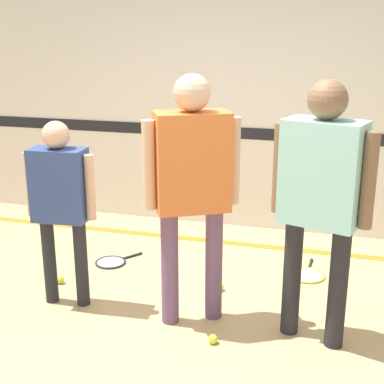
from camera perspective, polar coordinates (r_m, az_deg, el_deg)
The scene contains 12 objects.
ground_plane at distance 3.94m, azimuth -2.39°, elevation -14.39°, with size 16.00×16.00×0.00m, color tan.
wall_back at distance 5.57m, azimuth 4.74°, elevation 12.16°, with size 16.00×0.07×3.20m.
floor_stripe at distance 5.42m, azimuth 3.21°, elevation -5.33°, with size 14.40×0.10×0.01m.
person_instructor at distance 3.64m, azimuth 0.00°, elevation 1.84°, with size 0.61×0.48×1.78m.
person_student_left at distance 4.05m, azimuth -13.87°, elevation -0.26°, with size 0.54×0.25×1.43m.
person_student_right at distance 3.49m, azimuth 13.63°, elevation 0.54°, with size 0.64×0.41×1.76m.
racket_spare_on_floor at distance 4.81m, azimuth 12.17°, elevation -8.59°, with size 0.33×0.52×0.03m.
racket_second_spare at distance 5.00m, azimuth -8.50°, elevation -7.37°, with size 0.41×0.48×0.03m.
tennis_ball_near_instructor at distance 3.77m, azimuth 2.25°, elevation -15.40°, with size 0.07×0.07×0.07m, color #CCE038.
tennis_ball_by_spare_racket at distance 4.78m, azimuth 11.09°, elevation -8.35°, with size 0.07×0.07×0.07m, color #CCE038.
tennis_ball_stray_left at distance 4.69m, azimuth -13.86°, elevation -9.09°, with size 0.07×0.07×0.07m, color #CCE038.
tennis_ball_stray_right at distance 4.44m, azimuth 3.02°, elevation -10.07°, with size 0.07×0.07×0.07m, color #CCE038.
Camera 1 is at (1.07, -3.20, 2.04)m, focal length 50.00 mm.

